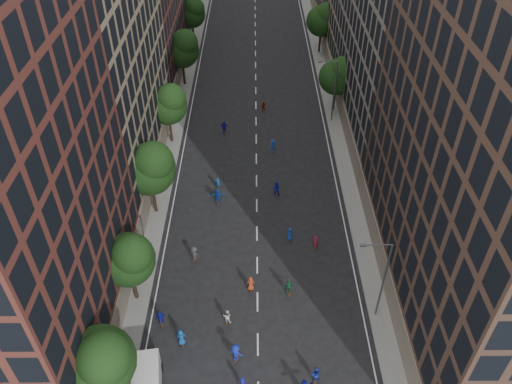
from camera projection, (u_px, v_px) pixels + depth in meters
ground at (256, 141)px, 66.40m from camera, size 240.00×240.00×0.00m
sidewalk_left at (173, 112)px, 72.08m from camera, size 4.00×105.00×0.15m
sidewalk_right at (339, 111)px, 72.16m from camera, size 4.00×105.00×0.15m
bldg_left_b at (73, 32)px, 51.63m from camera, size 14.00×26.00×34.00m
bldg_right_b at (416, 6)px, 58.99m from camera, size 14.00×28.00×33.00m
tree_left_0 at (101, 361)px, 34.75m from camera, size 5.20×5.20×8.83m
tree_left_1 at (129, 258)px, 42.71m from camera, size 4.80×4.80×8.21m
tree_left_2 at (150, 167)px, 51.40m from camera, size 5.60×5.60×9.45m
tree_left_3 at (169, 103)px, 62.53m from camera, size 5.00×5.00×8.58m
tree_left_4 at (182, 48)px, 74.65m from camera, size 5.40×5.40×9.08m
tree_left_5 at (192, 12)px, 87.24m from camera, size 4.80×4.80×8.33m
tree_right_a at (338, 75)px, 68.87m from camera, size 5.00×5.00×8.39m
tree_right_b at (323, 19)px, 84.04m from camera, size 5.20×5.20×8.83m
streetlamp_near at (382, 277)px, 41.59m from camera, size 2.64×0.22×9.06m
streetlamp_far at (333, 88)px, 66.97m from camera, size 2.64×0.22×9.06m
cargo_van at (147, 383)px, 38.43m from camera, size 2.82×4.88×2.47m
skater_0 at (181, 338)px, 42.06m from camera, size 0.97×0.77×1.73m
skater_1 at (242, 383)px, 39.00m from camera, size 0.60×0.43×1.51m
skater_2 at (315, 374)px, 39.56m from camera, size 0.78×0.62×1.57m
skater_3 at (236, 353)px, 40.85m from camera, size 1.36×1.03×1.86m
skater_4 at (161, 318)px, 43.67m from camera, size 1.03×0.67×1.62m
skater_6 at (251, 284)px, 46.62m from camera, size 0.84×0.61×1.59m
skater_7 at (315, 242)px, 50.79m from camera, size 0.69×0.56×1.63m
skater_8 at (227, 317)px, 43.84m from camera, size 0.83×0.71×1.50m
skater_9 at (195, 254)px, 49.52m from camera, size 1.21×0.96×1.64m
skater_10 at (289, 287)px, 46.24m from camera, size 1.11×0.67×1.78m
skater_11 at (218, 196)px, 56.20m from camera, size 1.71×0.56×1.84m
skater_12 at (290, 234)px, 51.76m from camera, size 0.73×0.48×1.49m
skater_13 at (218, 183)px, 58.21m from camera, size 0.60×0.43×1.56m
skater_14 at (276, 189)px, 57.23m from camera, size 0.93×0.74×1.87m
skater_15 at (273, 146)px, 64.03m from camera, size 1.25×0.98×1.69m
skater_16 at (224, 128)px, 67.22m from camera, size 1.13×0.58×1.84m
skater_17 at (263, 106)px, 71.96m from camera, size 1.45×0.79×1.49m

